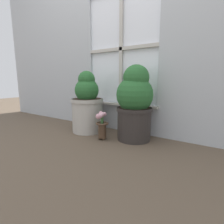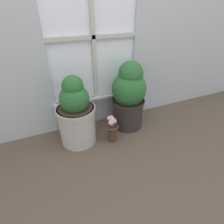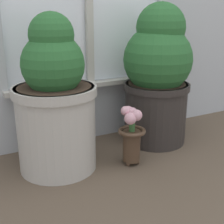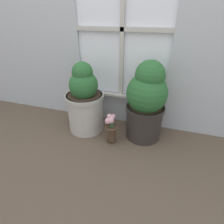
{
  "view_description": "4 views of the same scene",
  "coord_description": "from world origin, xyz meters",
  "views": [
    {
      "loc": [
        1.05,
        -1.18,
        0.59
      ],
      "look_at": [
        0.06,
        0.29,
        0.26
      ],
      "focal_mm": 28.0,
      "sensor_mm": 36.0,
      "label": 1
    },
    {
      "loc": [
        -0.51,
        -1.1,
        1.19
      ],
      "look_at": [
        0.05,
        0.23,
        0.28
      ],
      "focal_mm": 28.0,
      "sensor_mm": 36.0,
      "label": 2
    },
    {
      "loc": [
        -0.68,
        -0.97,
        0.69
      ],
      "look_at": [
        -0.04,
        0.22,
        0.25
      ],
      "focal_mm": 50.0,
      "sensor_mm": 36.0,
      "label": 3
    },
    {
      "loc": [
        0.41,
        -1.07,
        1.05
      ],
      "look_at": [
        -0.01,
        0.29,
        0.24
      ],
      "focal_mm": 28.0,
      "sensor_mm": 36.0,
      "label": 4
    }
  ],
  "objects": [
    {
      "name": "flower_vase",
      "position": [
        0.02,
        0.15,
        0.15
      ],
      "size": [
        0.13,
        0.13,
        0.28
      ],
      "color": "#473323",
      "rests_on": "ground_plane"
    },
    {
      "name": "ground_plane",
      "position": [
        0.0,
        0.0,
        0.0
      ],
      "size": [
        10.0,
        10.0,
        0.0
      ],
      "primitive_type": "plane",
      "color": "brown"
    },
    {
      "name": "potted_plant_left",
      "position": [
        -0.29,
        0.29,
        0.31
      ],
      "size": [
        0.36,
        0.36,
        0.69
      ],
      "color": "#B7B2A8",
      "rests_on": "ground_plane"
    },
    {
      "name": "potted_plant_right",
      "position": [
        0.29,
        0.34,
        0.37
      ],
      "size": [
        0.36,
        0.36,
        0.73
      ],
      "color": "#2D2826",
      "rests_on": "ground_plane"
    }
  ]
}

